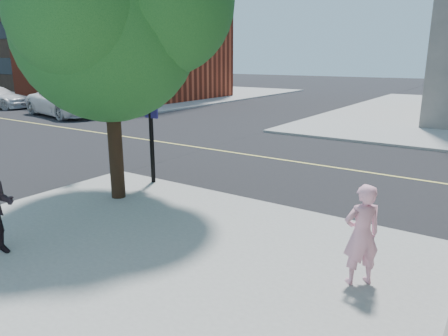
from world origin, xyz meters
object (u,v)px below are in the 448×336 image
Objects in this scene: street_tree at (110,6)px; car_a at (66,102)px; signal_pole at (97,57)px; man_on_phone at (362,235)px.

car_a is (-14.77, 9.12, -3.75)m from street_tree.
car_a is at bearing 129.93° from signal_pole.
signal_pole is at bearing -112.11° from car_a.
street_tree is (-6.10, 0.78, 3.68)m from man_on_phone.
man_on_phone is 7.16m from street_tree.
man_on_phone is 0.23× the size of street_tree.
man_on_phone is 0.38× the size of signal_pole.
man_on_phone is 9.08m from signal_pole.
car_a is (-12.45, 7.68, -2.66)m from signal_pole.
street_tree reaches higher than car_a.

